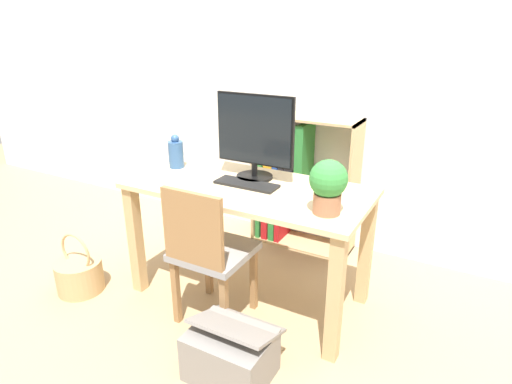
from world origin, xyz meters
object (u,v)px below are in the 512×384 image
object	(u,v)px
keyboard	(246,184)
storage_box	(231,353)
chair	(208,250)
vase	(176,153)
bookshelf	(288,178)
monitor	(255,134)
basket	(79,274)
potted_plant	(328,184)

from	to	relation	value
keyboard	storage_box	distance (m)	0.92
chair	vase	bearing A→B (deg)	139.96
chair	storage_box	xyz separation A→B (m)	(0.32, -0.30, -0.33)
vase	bookshelf	size ratio (longest dim) A/B	0.22
monitor	bookshelf	distance (m)	0.83
basket	storage_box	world-z (taller)	basket
basket	storage_box	distance (m)	1.25
monitor	basket	xyz separation A→B (m)	(-0.95, -0.62, -0.90)
keyboard	bookshelf	bearing A→B (deg)	96.73
vase	potted_plant	size ratio (longest dim) A/B	0.80
potted_plant	chair	bearing A→B (deg)	-163.17
monitor	keyboard	xyz separation A→B (m)	(0.02, -0.14, -0.26)
monitor	keyboard	size ratio (longest dim) A/B	1.35
monitor	potted_plant	world-z (taller)	monitor
monitor	basket	world-z (taller)	monitor
monitor	bookshelf	bearing A→B (deg)	96.28
storage_box	monitor	bearing A→B (deg)	110.64
potted_plant	chair	xyz separation A→B (m)	(-0.60, -0.18, -0.43)
vase	chair	distance (m)	0.75
potted_plant	monitor	bearing A→B (deg)	153.04
bookshelf	basket	size ratio (longest dim) A/B	2.50
monitor	storage_box	size ratio (longest dim) A/B	1.25
bookshelf	basket	distance (m)	1.60
potted_plant	bookshelf	size ratio (longest dim) A/B	0.27
potted_plant	storage_box	world-z (taller)	potted_plant
bookshelf	storage_box	bearing A→B (deg)	-75.80
monitor	vase	bearing A→B (deg)	-173.54
keyboard	storage_box	bearing A→B (deg)	-66.93
potted_plant	basket	distance (m)	1.74
vase	basket	distance (m)	1.00
chair	bookshelf	xyz separation A→B (m)	(-0.04, 1.13, 0.06)
bookshelf	keyboard	bearing A→B (deg)	-83.27
vase	bookshelf	bearing A→B (deg)	56.75
basket	storage_box	bearing A→B (deg)	-6.84
potted_plant	bookshelf	xyz separation A→B (m)	(-0.64, 0.95, -0.37)
potted_plant	vase	bearing A→B (deg)	168.58
chair	keyboard	bearing A→B (deg)	78.38
keyboard	potted_plant	xyz separation A→B (m)	(0.54, -0.15, 0.14)
vase	potted_plant	world-z (taller)	potted_plant
chair	bookshelf	world-z (taller)	bookshelf
monitor	storage_box	xyz separation A→B (m)	(0.29, -0.76, -0.89)
keyboard	vase	world-z (taller)	vase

